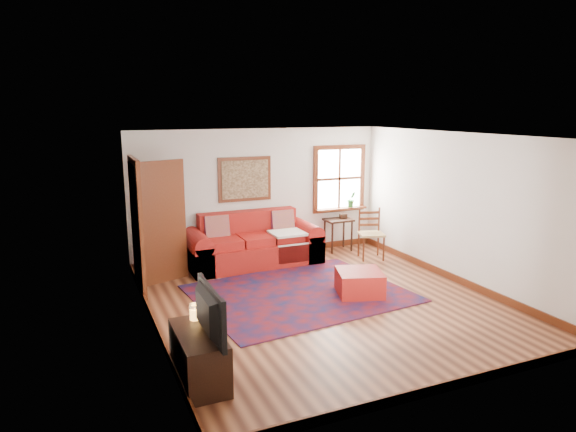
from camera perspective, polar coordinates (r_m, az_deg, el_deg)
name	(u,v)px	position (r m, az deg, el deg)	size (l,w,h in m)	color
ground	(323,302)	(7.89, 3.90, -9.52)	(5.50, 5.50, 0.00)	#4A2213
room_envelope	(324,194)	(7.46, 4.02, 2.41)	(5.04, 5.54, 2.52)	silver
window	(341,185)	(10.68, 5.89, 3.43)	(1.18, 0.20, 1.38)	white
doorway	(152,222)	(8.57, -14.88, -0.67)	(0.89, 1.08, 2.14)	black
framed_artwork	(245,179)	(9.82, -4.81, 4.10)	(1.05, 0.07, 0.85)	#5F2A14
persian_rug	(300,293)	(8.19, 1.31, -8.58)	(3.17, 2.53, 0.02)	#620E11
red_leather_sofa	(253,247)	(9.66, -3.86, -3.48)	(2.46, 1.02, 0.96)	#A81A15
red_ottoman	(359,283)	(8.18, 7.94, -7.37)	(0.68, 0.68, 0.39)	#A81A15
side_table	(338,225)	(10.53, 5.61, -0.98)	(0.55, 0.41, 0.66)	black
ladder_back_chair	(371,231)	(10.10, 9.17, -1.70)	(0.56, 0.55, 0.98)	tan
media_cabinet	(199,356)	(5.76, -9.86, -15.13)	(0.45, 1.00, 0.55)	black
television	(202,313)	(5.42, -9.51, -10.55)	(0.95, 0.12, 0.55)	black
candle_hurricane	(195,312)	(5.94, -10.33, -10.48)	(0.12, 0.12, 0.18)	silver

